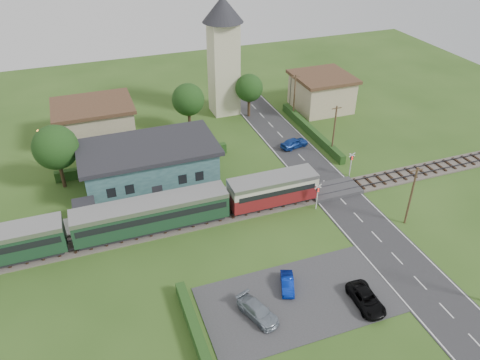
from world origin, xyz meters
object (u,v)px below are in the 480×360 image
object	(u,v)px
car_on_road	(294,143)
house_east	(322,92)
house_west	(95,122)
crossing_signal_far	(351,161)
church_tower	(223,48)
car_park_blue	(287,283)
car_park_silver	(258,311)
pedestrian_near	(237,188)
equipment_hut	(85,213)
pedestrian_far	(101,211)
station_building	(150,165)
train	(121,220)
car_park_dark	(366,299)
crossing_signal_near	(318,193)

from	to	relation	value
car_on_road	house_east	bearing A→B (deg)	-55.25
house_west	crossing_signal_far	world-z (taller)	house_west
church_tower	car_park_blue	bearing A→B (deg)	-100.03
church_tower	crossing_signal_far	world-z (taller)	church_tower
house_west	car_park_silver	world-z (taller)	house_west
crossing_signal_far	pedestrian_near	bearing A→B (deg)	178.37
equipment_hut	house_east	bearing A→B (deg)	26.32
crossing_signal_far	car_park_blue	xyz separation A→B (m)	(-15.39, -14.78, -1.54)
house_west	pedestrian_far	distance (m)	19.70
pedestrian_near	house_east	bearing A→B (deg)	-154.14
station_building	train	world-z (taller)	station_building
car_on_road	station_building	bearing A→B (deg)	83.97
pedestrian_near	pedestrian_far	world-z (taller)	pedestrian_far
station_building	church_tower	bearing A→B (deg)	48.59
pedestrian_far	car_on_road	bearing A→B (deg)	-55.61
house_west	pedestrian_near	world-z (taller)	house_west
house_east	car_on_road	xyz separation A→B (m)	(-9.73, -10.62, -2.06)
station_building	car_on_road	distance (m)	20.50
equipment_hut	house_west	bearing A→B (deg)	81.38
car_park_silver	car_on_road	bearing A→B (deg)	38.16
train	house_west	distance (m)	23.01
church_tower	car_park_silver	distance (m)	42.94
station_building	car_on_road	bearing A→B (deg)	6.72
train	car_park_blue	xyz separation A→B (m)	(12.93, -12.38, -1.58)
crossing_signal_far	car_park_blue	world-z (taller)	crossing_signal_far
equipment_hut	car_park_blue	xyz separation A→B (m)	(16.21, -15.58, -1.15)
station_building	house_east	xyz separation A→B (m)	(30.00, 13.01, 0.10)
car_park_silver	pedestrian_far	world-z (taller)	pedestrian_far
house_east	car_park_dark	world-z (taller)	house_east
car_park_silver	pedestrian_near	world-z (taller)	pedestrian_near
car_on_road	car_park_dark	distance (m)	28.62
station_building	crossing_signal_far	xyz separation A→B (m)	(23.60, -6.60, -0.55)
car_park_silver	pedestrian_far	xyz separation A→B (m)	(-10.90, 17.92, 0.72)
equipment_hut	car_on_road	world-z (taller)	equipment_hut
crossing_signal_far	car_park_dark	size ratio (longest dim) A/B	0.75
car_park_dark	pedestrian_far	size ratio (longest dim) A/B	2.28
church_tower	pedestrian_near	bearing A→B (deg)	-104.82
car_on_road	church_tower	bearing A→B (deg)	7.08
pedestrian_near	house_west	bearing A→B (deg)	-71.89
train	house_west	world-z (taller)	house_west
house_west	car_park_dark	distance (m)	43.80
car_park_dark	house_east	bearing A→B (deg)	70.07
church_tower	car_park_blue	size ratio (longest dim) A/B	5.60
station_building	car_park_silver	distance (m)	24.02
pedestrian_near	pedestrian_far	distance (m)	15.31
church_tower	car_park_blue	xyz separation A→B (m)	(-6.79, -38.38, -9.63)
crossing_signal_near	pedestrian_far	size ratio (longest dim) A/B	1.71
station_building	house_west	size ratio (longest dim) A/B	1.48
church_tower	car_park_dark	distance (m)	43.57
church_tower	car_on_road	bearing A→B (deg)	-70.17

